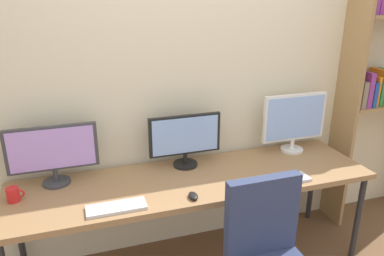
% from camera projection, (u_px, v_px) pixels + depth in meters
% --- Properties ---
extents(wall_back, '(4.89, 0.10, 2.60)m').
position_uv_depth(wall_back, '(177.00, 85.00, 2.75)').
color(wall_back, beige).
rests_on(wall_back, ground_plane).
extents(desk, '(2.49, 0.68, 0.74)m').
position_uv_depth(desk, '(194.00, 184.00, 2.58)').
color(desk, '#936D47').
rests_on(desk, ground_plane).
extents(bookshelf, '(0.83, 0.28, 2.09)m').
position_uv_depth(bookshelf, '(383.00, 78.00, 3.09)').
color(bookshelf, '#9E7A4C').
rests_on(bookshelf, ground_plane).
extents(monitor_left, '(0.58, 0.18, 0.41)m').
position_uv_depth(monitor_left, '(53.00, 152.00, 2.42)').
color(monitor_left, '#38383D').
rests_on(monitor_left, desk).
extents(monitor_center, '(0.53, 0.18, 0.39)m').
position_uv_depth(monitor_center, '(185.00, 138.00, 2.68)').
color(monitor_center, black).
rests_on(monitor_center, desk).
extents(monitor_right, '(0.54, 0.18, 0.47)m').
position_uv_depth(monitor_right, '(294.00, 120.00, 2.93)').
color(monitor_right, silver).
rests_on(monitor_right, desk).
extents(keyboard_left, '(0.35, 0.13, 0.02)m').
position_uv_depth(keyboard_left, '(116.00, 208.00, 2.20)').
color(keyboard_left, silver).
rests_on(keyboard_left, desk).
extents(keyboard_right, '(0.37, 0.13, 0.02)m').
position_uv_depth(keyboard_right, '(283.00, 180.00, 2.52)').
color(keyboard_right, silver).
rests_on(keyboard_right, desk).
extents(computer_mouse, '(0.06, 0.10, 0.03)m').
position_uv_depth(computer_mouse, '(193.00, 196.00, 2.31)').
color(computer_mouse, black).
rests_on(computer_mouse, desk).
extents(coffee_mug, '(0.11, 0.08, 0.09)m').
position_uv_depth(coffee_mug, '(13.00, 195.00, 2.27)').
color(coffee_mug, red).
rests_on(coffee_mug, desk).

